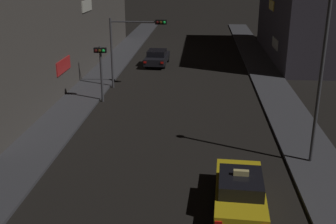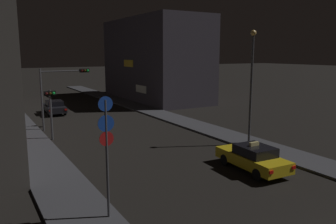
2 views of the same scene
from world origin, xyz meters
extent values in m
cube|color=#424247|center=(-6.76, 28.84, 0.07)|extent=(2.67, 61.68, 0.14)
cube|color=#424247|center=(6.76, 28.84, 0.07)|extent=(2.67, 61.68, 0.14)
cube|color=red|center=(-8.05, 21.87, 2.18)|extent=(0.08, 2.80, 0.90)
cube|color=#3D3842|center=(11.96, 36.68, 5.46)|extent=(7.74, 18.37, 10.92)
cube|color=white|center=(8.05, 33.00, 1.97)|extent=(0.08, 2.80, 0.90)
cube|color=yellow|center=(8.05, 36.68, 5.02)|extent=(0.08, 2.80, 0.90)
cube|color=yellow|center=(2.93, 8.43, 0.62)|extent=(2.04, 4.49, 0.60)
cube|color=black|center=(2.91, 8.23, 1.17)|extent=(1.69, 2.06, 0.50)
cube|color=red|center=(2.06, 6.26, 0.72)|extent=(0.24, 0.07, 0.16)
cube|color=red|center=(3.55, 6.18, 0.72)|extent=(0.24, 0.07, 0.16)
cylinder|color=black|center=(2.20, 9.84, 0.32)|extent=(0.25, 0.65, 0.64)
cylinder|color=black|center=(3.80, 9.75, 0.32)|extent=(0.25, 0.65, 0.64)
cylinder|color=black|center=(2.05, 7.12, 0.32)|extent=(0.25, 0.65, 0.64)
cylinder|color=black|center=(3.65, 7.03, 0.32)|extent=(0.25, 0.65, 0.64)
cube|color=#F4E08C|center=(2.92, 8.33, 1.52)|extent=(0.57, 0.21, 0.20)
cube|color=black|center=(-2.65, 31.95, 0.62)|extent=(1.99, 4.48, 0.60)
cube|color=black|center=(-2.66, 31.75, 1.17)|extent=(1.67, 2.05, 0.50)
cube|color=red|center=(-3.50, 29.77, 0.72)|extent=(0.24, 0.07, 0.16)
cube|color=red|center=(-2.00, 29.70, 0.72)|extent=(0.24, 0.07, 0.16)
cylinder|color=black|center=(-3.39, 33.35, 0.32)|extent=(0.25, 0.65, 0.64)
cylinder|color=black|center=(-1.79, 33.28, 0.32)|extent=(0.25, 0.65, 0.64)
cylinder|color=black|center=(-3.51, 30.62, 0.32)|extent=(0.25, 0.65, 0.64)
cylinder|color=black|center=(-1.91, 30.55, 0.32)|extent=(0.25, 0.65, 0.64)
cylinder|color=#47474C|center=(-5.17, 24.23, 2.57)|extent=(0.16, 0.16, 5.14)
cylinder|color=#47474C|center=(-3.35, 24.23, 4.89)|extent=(3.64, 0.10, 0.10)
cube|color=black|center=(-1.54, 24.23, 4.89)|extent=(0.80, 0.28, 0.32)
sphere|color=#3F0C0C|center=(-1.78, 24.06, 4.89)|extent=(0.20, 0.20, 0.20)
sphere|color=#3F2D0C|center=(-1.54, 24.06, 4.89)|extent=(0.20, 0.20, 0.20)
sphere|color=#19E54C|center=(-1.29, 24.06, 4.89)|extent=(0.20, 0.20, 0.20)
cylinder|color=#47474C|center=(-5.17, 20.81, 1.87)|extent=(0.16, 0.16, 3.74)
cube|color=black|center=(-5.17, 20.81, 3.49)|extent=(0.80, 0.28, 0.32)
sphere|color=#3F0C0C|center=(-5.42, 20.64, 3.49)|extent=(0.20, 0.20, 0.20)
sphere|color=#3F2D0C|center=(-5.17, 20.64, 3.49)|extent=(0.20, 0.20, 0.20)
sphere|color=#19E54C|center=(-4.93, 20.64, 3.49)|extent=(0.20, 0.20, 0.20)
cylinder|color=#47474C|center=(-5.89, 7.07, 2.42)|extent=(0.10, 0.10, 4.56)
cylinder|color=blue|center=(-5.89, 7.05, 4.56)|extent=(0.55, 0.03, 0.55)
cylinder|color=blue|center=(-5.89, 7.05, 3.83)|extent=(0.63, 0.03, 0.63)
cylinder|color=red|center=(-5.89, 7.05, 3.25)|extent=(0.55, 0.03, 0.55)
cylinder|color=#47474C|center=(6.51, 12.43, 3.82)|extent=(0.16, 0.16, 7.36)
sphere|color=#F9C666|center=(6.51, 12.43, 7.70)|extent=(0.39, 0.39, 0.39)
camera|label=1|loc=(1.34, -5.37, 8.67)|focal=44.38mm
camera|label=2|loc=(-10.05, -4.57, 6.39)|focal=36.05mm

